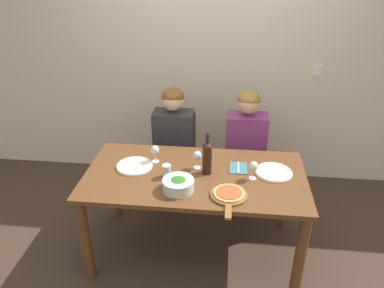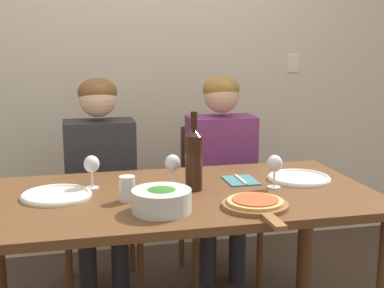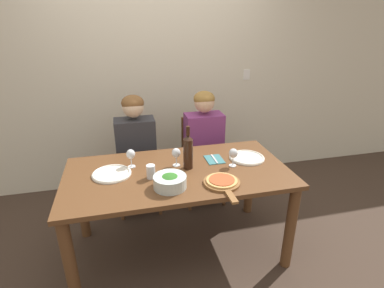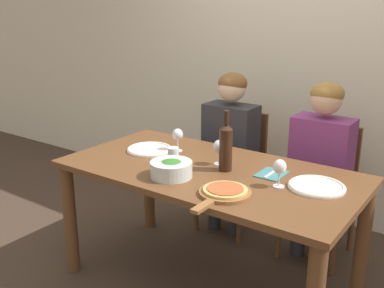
{
  "view_description": "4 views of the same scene",
  "coord_description": "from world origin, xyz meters",
  "px_view_note": "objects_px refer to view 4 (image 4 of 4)",
  "views": [
    {
      "loc": [
        0.24,
        -2.48,
        2.34
      ],
      "look_at": [
        -0.04,
        0.17,
        0.95
      ],
      "focal_mm": 35.0,
      "sensor_mm": 36.0,
      "label": 1
    },
    {
      "loc": [
        -0.44,
        -2.18,
        1.43
      ],
      "look_at": [
        0.09,
        0.09,
        0.96
      ],
      "focal_mm": 50.0,
      "sensor_mm": 36.0,
      "label": 2
    },
    {
      "loc": [
        -0.38,
        -2.04,
        1.86
      ],
      "look_at": [
        0.14,
        0.11,
        0.94
      ],
      "focal_mm": 28.0,
      "sensor_mm": 36.0,
      "label": 3
    },
    {
      "loc": [
        1.33,
        -2.05,
        1.67
      ],
      "look_at": [
        -0.14,
        0.02,
        0.89
      ],
      "focal_mm": 42.0,
      "sensor_mm": 36.0,
      "label": 4
    }
  ],
  "objects_px": {
    "dinner_plate_right": "(317,186)",
    "wine_glass_centre": "(219,148)",
    "wine_bottle": "(226,146)",
    "chair_right": "(323,186)",
    "person_woman": "(229,139)",
    "person_man": "(320,156)",
    "broccoli_bowl": "(171,169)",
    "chair_left": "(236,166)",
    "water_tumbler": "(173,156)",
    "wine_glass_left": "(178,136)",
    "wine_glass_right": "(280,168)",
    "dinner_plate_left": "(150,149)",
    "pizza_on_board": "(224,192)",
    "fork_on_napkin": "(272,174)"
  },
  "relations": [
    {
      "from": "chair_right",
      "to": "fork_on_napkin",
      "type": "height_order",
      "value": "chair_right"
    },
    {
      "from": "chair_left",
      "to": "water_tumbler",
      "type": "relative_size",
      "value": 8.6
    },
    {
      "from": "wine_bottle",
      "to": "wine_glass_centre",
      "type": "distance_m",
      "value": 0.11
    },
    {
      "from": "dinner_plate_right",
      "to": "pizza_on_board",
      "type": "bearing_deg",
      "value": -133.99
    },
    {
      "from": "person_man",
      "to": "pizza_on_board",
      "type": "relative_size",
      "value": 3.01
    },
    {
      "from": "dinner_plate_left",
      "to": "pizza_on_board",
      "type": "xyz_separation_m",
      "value": [
        0.77,
        -0.33,
        0.01
      ]
    },
    {
      "from": "person_woman",
      "to": "wine_glass_right",
      "type": "bearing_deg",
      "value": -44.67
    },
    {
      "from": "chair_right",
      "to": "person_woman",
      "type": "relative_size",
      "value": 0.74
    },
    {
      "from": "broccoli_bowl",
      "to": "person_woman",
      "type": "bearing_deg",
      "value": 100.91
    },
    {
      "from": "person_woman",
      "to": "wine_glass_centre",
      "type": "xyz_separation_m",
      "value": [
        0.29,
        -0.6,
        0.14
      ]
    },
    {
      "from": "dinner_plate_left",
      "to": "pizza_on_board",
      "type": "distance_m",
      "value": 0.84
    },
    {
      "from": "person_man",
      "to": "broccoli_bowl",
      "type": "xyz_separation_m",
      "value": [
        -0.51,
        -0.92,
        0.08
      ]
    },
    {
      "from": "chair_right",
      "to": "person_woman",
      "type": "height_order",
      "value": "person_woman"
    },
    {
      "from": "wine_glass_right",
      "to": "fork_on_napkin",
      "type": "relative_size",
      "value": 0.84
    },
    {
      "from": "person_woman",
      "to": "dinner_plate_left",
      "type": "relative_size",
      "value": 4.12
    },
    {
      "from": "person_woman",
      "to": "wine_bottle",
      "type": "distance_m",
      "value": 0.78
    },
    {
      "from": "chair_right",
      "to": "dinner_plate_left",
      "type": "relative_size",
      "value": 3.04
    },
    {
      "from": "dinner_plate_right",
      "to": "wine_glass_centre",
      "type": "relative_size",
      "value": 1.95
    },
    {
      "from": "water_tumbler",
      "to": "wine_glass_centre",
      "type": "bearing_deg",
      "value": 35.1
    },
    {
      "from": "chair_right",
      "to": "wine_glass_centre",
      "type": "xyz_separation_m",
      "value": [
        -0.41,
        -0.71,
        0.39
      ]
    },
    {
      "from": "wine_glass_left",
      "to": "fork_on_napkin",
      "type": "bearing_deg",
      "value": -2.65
    },
    {
      "from": "chair_left",
      "to": "dinner_plate_left",
      "type": "height_order",
      "value": "chair_left"
    },
    {
      "from": "chair_left",
      "to": "fork_on_napkin",
      "type": "relative_size",
      "value": 4.99
    },
    {
      "from": "chair_right",
      "to": "wine_glass_left",
      "type": "height_order",
      "value": "wine_glass_left"
    },
    {
      "from": "chair_right",
      "to": "wine_glass_right",
      "type": "relative_size",
      "value": 5.95
    },
    {
      "from": "dinner_plate_left",
      "to": "water_tumbler",
      "type": "distance_m",
      "value": 0.31
    },
    {
      "from": "water_tumbler",
      "to": "wine_glass_right",
      "type": "bearing_deg",
      "value": 3.62
    },
    {
      "from": "wine_glass_centre",
      "to": "fork_on_napkin",
      "type": "bearing_deg",
      "value": 5.15
    },
    {
      "from": "chair_right",
      "to": "dinner_plate_right",
      "type": "height_order",
      "value": "chair_right"
    },
    {
      "from": "chair_left",
      "to": "person_man",
      "type": "relative_size",
      "value": 0.74
    },
    {
      "from": "broccoli_bowl",
      "to": "wine_glass_left",
      "type": "relative_size",
      "value": 1.55
    },
    {
      "from": "broccoli_bowl",
      "to": "wine_glass_left",
      "type": "xyz_separation_m",
      "value": [
        -0.25,
        0.38,
        0.06
      ]
    },
    {
      "from": "broccoli_bowl",
      "to": "wine_glass_right",
      "type": "xyz_separation_m",
      "value": [
        0.55,
        0.21,
        0.06
      ]
    },
    {
      "from": "chair_right",
      "to": "person_woman",
      "type": "xyz_separation_m",
      "value": [
        -0.69,
        -0.11,
        0.25
      ]
    },
    {
      "from": "chair_left",
      "to": "person_man",
      "type": "bearing_deg",
      "value": -9.06
    },
    {
      "from": "person_man",
      "to": "broccoli_bowl",
      "type": "relative_size",
      "value": 5.2
    },
    {
      "from": "person_man",
      "to": "chair_right",
      "type": "bearing_deg",
      "value": 90.0
    },
    {
      "from": "person_woman",
      "to": "wine_glass_right",
      "type": "relative_size",
      "value": 8.05
    },
    {
      "from": "person_woman",
      "to": "wine_glass_centre",
      "type": "bearing_deg",
      "value": -64.67
    },
    {
      "from": "wine_bottle",
      "to": "chair_left",
      "type": "bearing_deg",
      "value": 115.43
    },
    {
      "from": "water_tumbler",
      "to": "wine_bottle",
      "type": "bearing_deg",
      "value": 17.03
    },
    {
      "from": "person_woman",
      "to": "pizza_on_board",
      "type": "relative_size",
      "value": 3.01
    },
    {
      "from": "chair_left",
      "to": "wine_glass_left",
      "type": "bearing_deg",
      "value": -95.91
    },
    {
      "from": "dinner_plate_left",
      "to": "wine_glass_centre",
      "type": "bearing_deg",
      "value": 4.2
    },
    {
      "from": "wine_glass_right",
      "to": "fork_on_napkin",
      "type": "xyz_separation_m",
      "value": [
        -0.11,
        0.14,
        -0.1
      ]
    },
    {
      "from": "wine_bottle",
      "to": "wine_glass_right",
      "type": "height_order",
      "value": "wine_bottle"
    },
    {
      "from": "person_man",
      "to": "water_tumbler",
      "type": "relative_size",
      "value": 11.64
    },
    {
      "from": "chair_right",
      "to": "wine_glass_right",
      "type": "xyz_separation_m",
      "value": [
        0.03,
        -0.83,
        0.39
      ]
    },
    {
      "from": "person_man",
      "to": "person_woman",
      "type": "bearing_deg",
      "value": 180.0
    },
    {
      "from": "chair_right",
      "to": "wine_glass_centre",
      "type": "relative_size",
      "value": 5.95
    }
  ]
}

